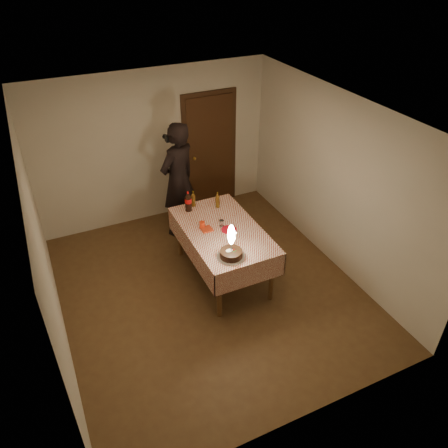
% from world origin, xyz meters
% --- Properties ---
extents(ground, '(4.00, 4.50, 0.01)m').
position_xyz_m(ground, '(0.00, 0.00, 0.00)').
color(ground, brown).
rests_on(ground, ground).
extents(room_shell, '(4.04, 4.54, 2.62)m').
position_xyz_m(room_shell, '(0.03, 0.08, 1.65)').
color(room_shell, beige).
rests_on(room_shell, ground).
extents(dining_table, '(1.02, 1.72, 0.83)m').
position_xyz_m(dining_table, '(0.31, 0.21, 0.72)').
color(dining_table, brown).
rests_on(dining_table, ground).
extents(birthday_cake, '(0.36, 0.36, 0.49)m').
position_xyz_m(birthday_cake, '(0.14, -0.40, 0.95)').
color(birthday_cake, white).
rests_on(birthday_cake, dining_table).
extents(red_plate, '(0.22, 0.22, 0.01)m').
position_xyz_m(red_plate, '(0.38, 0.15, 0.84)').
color(red_plate, red).
rests_on(red_plate, dining_table).
extents(red_cup, '(0.08, 0.08, 0.10)m').
position_xyz_m(red_cup, '(0.06, 0.36, 0.88)').
color(red_cup, red).
rests_on(red_cup, dining_table).
extents(clear_cup, '(0.07, 0.07, 0.09)m').
position_xyz_m(clear_cup, '(0.33, 0.29, 0.88)').
color(clear_cup, white).
rests_on(clear_cup, dining_table).
extents(napkin_stack, '(0.15, 0.15, 0.02)m').
position_xyz_m(napkin_stack, '(0.10, 0.29, 0.84)').
color(napkin_stack, '#A82D13').
rests_on(napkin_stack, dining_table).
extents(cola_bottle, '(0.10, 0.10, 0.32)m').
position_xyz_m(cola_bottle, '(0.06, 0.87, 0.99)').
color(cola_bottle, black).
rests_on(cola_bottle, dining_table).
extents(amber_bottle_left, '(0.06, 0.06, 0.25)m').
position_xyz_m(amber_bottle_left, '(0.17, 0.96, 0.95)').
color(amber_bottle_left, '#56360E').
rests_on(amber_bottle_left, dining_table).
extents(amber_bottle_right, '(0.06, 0.06, 0.25)m').
position_xyz_m(amber_bottle_right, '(0.49, 0.78, 0.95)').
color(amber_bottle_right, '#56360E').
rests_on(amber_bottle_right, dining_table).
extents(photographer, '(0.84, 0.73, 1.95)m').
position_xyz_m(photographer, '(0.16, 1.58, 0.97)').
color(photographer, black).
rests_on(photographer, ground).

